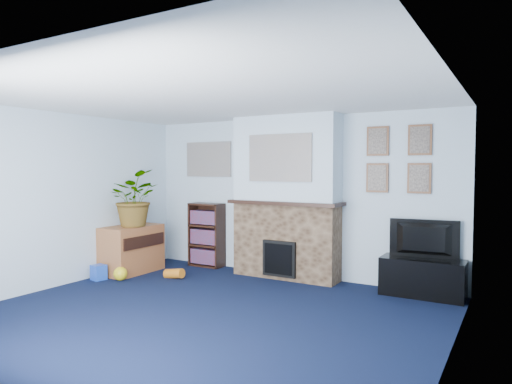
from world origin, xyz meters
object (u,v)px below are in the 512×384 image
Objects in this scene: bookshelf at (207,236)px; sideboard at (132,250)px; television at (424,239)px; tv_stand at (423,279)px.

sideboard is at bearing -127.44° from bookshelf.
television is 0.81× the size of bookshelf.
sideboard reaches higher than tv_stand.
television is 4.30m from sideboard.
bookshelf reaches higher than sideboard.
bookshelf is (-3.45, 0.08, 0.28)m from tv_stand.
sideboard is at bearing -167.98° from tv_stand.
bookshelf is (-3.45, 0.06, -0.23)m from television.
tv_stand is 0.97× the size of bookshelf.
tv_stand is at bearing 12.02° from sideboard.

